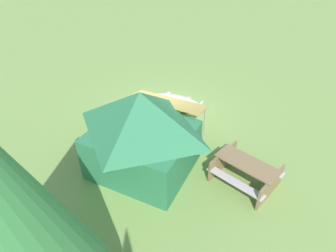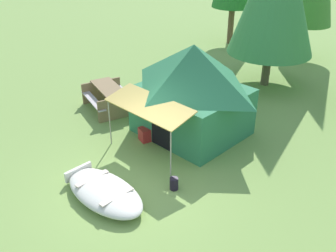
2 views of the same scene
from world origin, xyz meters
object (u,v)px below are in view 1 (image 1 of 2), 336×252
Objects in this scene: picnic_table at (246,170)px; fuel_can at (139,114)px; canvas_cabin_tent at (142,131)px; cooler_box at (178,145)px; beached_rowboat at (175,102)px.

fuel_can is at bearing -16.47° from picnic_table.
picnic_table reaches higher than fuel_can.
picnic_table is at bearing 163.53° from fuel_can.
canvas_cabin_tent reaches higher than picnic_table.
canvas_cabin_tent is 8.09× the size of cooler_box.
picnic_table is at bearing -163.07° from canvas_cabin_tent.
canvas_cabin_tent is 11.86× the size of fuel_can.
beached_rowboat is 1.15× the size of picnic_table.
cooler_box reaches higher than fuel_can.
cooler_box is (2.44, -0.37, -0.29)m from picnic_table.
fuel_can is at bearing -53.54° from canvas_cabin_tent.
canvas_cabin_tent is at bearing 103.00° from beached_rowboat.
picnic_table reaches higher than cooler_box.
cooler_box reaches higher than beached_rowboat.
canvas_cabin_tent is at bearing 67.20° from cooler_box.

